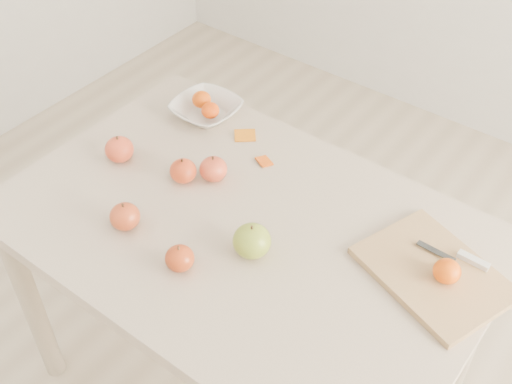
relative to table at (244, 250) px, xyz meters
The scene contains 16 objects.
ground 0.65m from the table, ahead, with size 3.50×3.50×0.00m, color #C6B293.
table is the anchor object (origin of this frame).
cutting_board 0.48m from the table, 16.53° to the left, with size 0.32×0.24×0.02m, color tan.
board_tangerine 0.51m from the table, 14.42° to the left, with size 0.06×0.06×0.05m, color #E74C08.
fruit_bowl 0.48m from the table, 142.03° to the left, with size 0.19×0.19×0.05m, color white.
bowl_tangerine_near 0.51m from the table, 142.91° to the left, with size 0.06×0.06×0.05m, color #D04F07.
bowl_tangerine_far 0.45m from the table, 141.15° to the left, with size 0.05×0.05×0.05m, color #E44108.
orange_peel_a 0.36m from the table, 127.52° to the left, with size 0.06×0.04×0.00m, color #CD6A0E.
orange_peel_b 0.26m from the table, 114.65° to the left, with size 0.04×0.04×0.00m, color #E55710.
paring_knife 0.55m from the table, 22.39° to the left, with size 0.17×0.05×0.01m.
apple_green 0.17m from the table, 40.45° to the right, with size 0.09×0.09×0.08m, color olive.
apple_red_e 0.24m from the table, 98.32° to the right, with size 0.07×0.07×0.06m, color maroon.
apple_red_a 0.23m from the table, 153.32° to the left, with size 0.07×0.07×0.07m, color #A1291E.
apple_red_b 0.26m from the table, behind, with size 0.07×0.07×0.06m, color #9C100F.
apple_red_d 0.44m from the table, behind, with size 0.08×0.08×0.07m, color #A21D15.
apple_red_c 0.32m from the table, 140.90° to the right, with size 0.08×0.08×0.07m, color maroon.
Camera 1 is at (0.70, -0.86, 1.89)m, focal length 45.00 mm.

